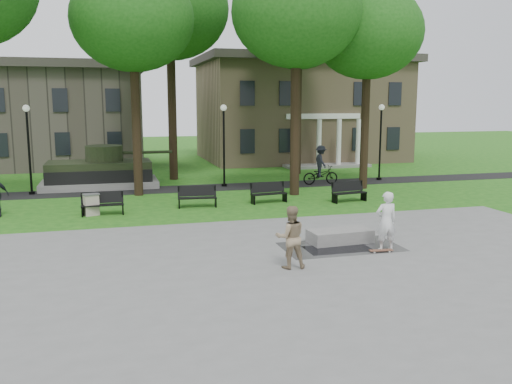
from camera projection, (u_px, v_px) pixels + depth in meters
ground at (281, 237)px, 19.82m from camera, size 120.00×120.00×0.00m
plaza at (336, 279)px, 15.06m from camera, size 22.00×16.00×0.02m
footpath at (217, 187)px, 31.23m from camera, size 44.00×2.60×0.01m
building_right at (299, 108)px, 46.44m from camera, size 17.00×12.00×8.60m
building_left at (39, 119)px, 41.58m from camera, size 15.00×10.00×7.20m
tree_1 at (133, 20)px, 27.17m from camera, size 6.20×6.20×11.63m
tree_2 at (296, 13)px, 27.29m from camera, size 6.60×6.60×12.16m
tree_3 at (368, 33)px, 29.53m from camera, size 6.00×6.00×11.19m
tree_4 at (170, 10)px, 32.81m from camera, size 7.20×7.20×13.50m
tree_5 at (299, 28)px, 35.62m from camera, size 6.40×6.40×12.44m
lamp_left at (28, 142)px, 28.46m from camera, size 0.36×0.36×4.73m
lamp_mid at (224, 139)px, 31.19m from camera, size 0.36×0.36×4.73m
lamp_right at (381, 136)px, 33.80m from camera, size 0.36×0.36×4.73m
tank_monument at (100, 172)px, 31.32m from camera, size 7.45×3.40×2.40m
puddle at (338, 249)px, 18.12m from camera, size 2.20×1.20×0.00m
concrete_block at (340, 236)px, 18.92m from camera, size 2.26×1.14×0.45m
skateboard at (381, 251)px, 17.71m from camera, size 0.80×0.27×0.07m
skateboarder at (386, 221)px, 17.76m from camera, size 0.74×0.51×1.98m
friend_watching at (290, 237)px, 15.90m from camera, size 0.97×0.79×1.87m
cyclist at (321, 169)px, 32.25m from camera, size 2.17×1.23×2.34m
park_bench_0 at (102, 203)px, 23.59m from camera, size 1.80×0.52×1.00m
park_bench_1 at (197, 196)px, 25.33m from camera, size 1.83×0.68×1.00m
park_bench_2 at (269, 192)px, 26.44m from camera, size 1.84×0.76×1.00m
park_bench_3 at (349, 191)px, 26.72m from camera, size 1.85×0.79×1.00m
trash_bin at (91, 204)px, 23.56m from camera, size 0.84×0.84×0.96m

